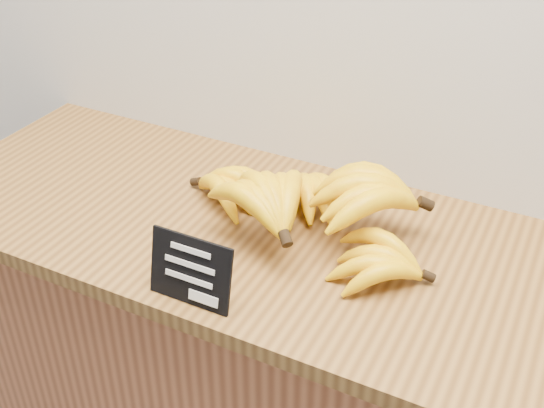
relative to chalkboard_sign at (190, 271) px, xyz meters
The scene contains 3 objects.
counter_top 0.24m from the chalkboard_sign, 77.08° to the left, with size 1.43×0.54×0.03m, color brown.
chalkboard_sign is the anchor object (origin of this frame).
banana_pile 0.26m from the chalkboard_sign, 68.87° to the left, with size 0.50×0.34×0.13m.
Camera 1 is at (0.60, 1.86, 1.64)m, focal length 45.00 mm.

